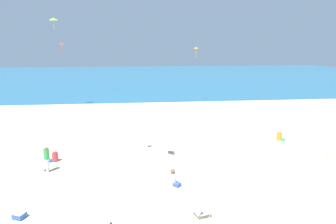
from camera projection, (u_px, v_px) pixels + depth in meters
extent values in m
plane|color=beige|center=(165.00, 154.00, 17.90)|extent=(120.00, 120.00, 0.00)
cube|color=#236084|center=(146.00, 76.00, 63.15)|extent=(120.00, 60.00, 0.05)
cube|color=white|center=(203.00, 211.00, 11.43)|extent=(0.65, 0.69, 0.03)
cube|color=white|center=(197.00, 208.00, 11.28)|extent=(0.36, 0.60, 0.39)
cylinder|color=#B7B7BC|center=(203.00, 209.00, 11.76)|extent=(0.02, 0.02, 0.19)
cylinder|color=#B7B7BC|center=(210.00, 216.00, 11.26)|extent=(0.02, 0.02, 0.19)
cube|color=#2D56B7|center=(20.00, 215.00, 11.27)|extent=(0.55, 0.52, 0.23)
cube|color=white|center=(19.00, 212.00, 11.24)|extent=(0.57, 0.54, 0.04)
cylinder|color=white|center=(173.00, 179.00, 13.95)|extent=(0.55, 0.55, 0.59)
sphere|color=brown|center=(173.00, 171.00, 13.86)|extent=(0.24, 0.24, 0.24)
cube|color=blue|center=(176.00, 184.00, 13.85)|extent=(0.51, 0.52, 0.17)
cylinder|color=orange|center=(279.00, 137.00, 20.50)|extent=(0.51, 0.51, 0.56)
sphere|color=beige|center=(280.00, 132.00, 20.41)|extent=(0.22, 0.22, 0.22)
cube|color=green|center=(282.00, 140.00, 20.43)|extent=(0.49, 0.47, 0.16)
cylinder|color=white|center=(48.00, 165.00, 15.43)|extent=(0.13, 0.13, 0.75)
cylinder|color=white|center=(47.00, 166.00, 15.26)|extent=(0.13, 0.13, 0.75)
cylinder|color=green|center=(46.00, 154.00, 15.19)|extent=(0.31, 0.31, 0.57)
sphere|color=tan|center=(46.00, 147.00, 15.10)|extent=(0.21, 0.21, 0.21)
cylinder|color=red|center=(55.00, 157.00, 16.77)|extent=(0.42, 0.42, 0.54)
sphere|color=tan|center=(55.00, 151.00, 16.69)|extent=(0.21, 0.21, 0.21)
cube|color=blue|center=(52.00, 160.00, 16.74)|extent=(0.44, 0.35, 0.16)
cube|color=pink|center=(62.00, 43.00, 30.10)|extent=(0.41, 0.47, 0.57)
cylinder|color=orange|center=(63.00, 48.00, 30.22)|extent=(0.10, 0.13, 0.62)
pyramid|color=#99DB33|center=(53.00, 19.00, 28.69)|extent=(0.71, 0.55, 0.30)
cylinder|color=pink|center=(54.00, 27.00, 28.88)|extent=(0.04, 0.09, 0.62)
pyramid|color=orange|center=(196.00, 48.00, 32.71)|extent=(0.51, 0.45, 0.28)
cylinder|color=yellow|center=(196.00, 54.00, 32.91)|extent=(0.06, 0.11, 0.90)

